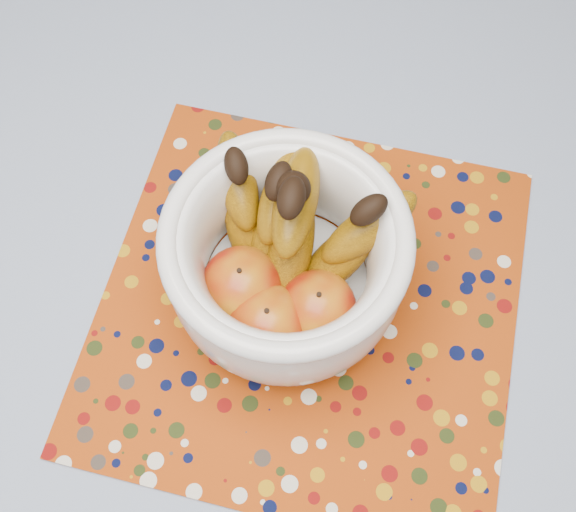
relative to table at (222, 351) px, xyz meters
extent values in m
plane|color=#2D2826|center=(0.00, 0.00, -0.67)|extent=(4.00, 4.00, 0.00)
cube|color=brown|center=(0.00, 0.00, 0.06)|extent=(1.20, 1.20, 0.04)
cylinder|color=brown|center=(-0.53, 0.53, -0.32)|extent=(0.06, 0.06, 0.71)
cube|color=slate|center=(0.00, 0.00, 0.08)|extent=(1.32, 1.32, 0.01)
cube|color=#983408|center=(0.09, 0.06, 0.09)|extent=(0.50, 0.50, 0.00)
cylinder|color=white|center=(0.06, 0.07, 0.10)|extent=(0.12, 0.12, 0.01)
cylinder|color=white|center=(0.06, 0.07, 0.11)|extent=(0.18, 0.18, 0.01)
torus|color=white|center=(0.06, 0.07, 0.23)|extent=(0.24, 0.24, 0.02)
ellipsoid|color=maroon|center=(0.02, 0.03, 0.15)|extent=(0.08, 0.08, 0.07)
ellipsoid|color=maroon|center=(0.10, 0.04, 0.15)|extent=(0.08, 0.08, 0.07)
ellipsoid|color=maroon|center=(0.06, 0.01, 0.15)|extent=(0.08, 0.08, 0.07)
sphere|color=black|center=(0.05, 0.11, 0.24)|extent=(0.03, 0.03, 0.03)
camera|label=1|loc=(0.16, -0.19, 0.78)|focal=42.00mm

